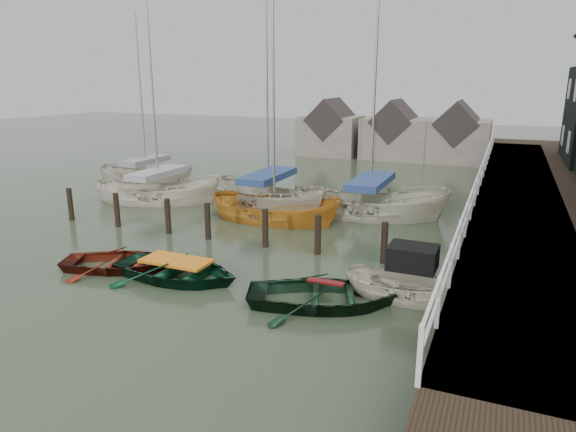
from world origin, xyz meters
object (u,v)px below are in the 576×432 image
at_px(sailboat_a, 160,201).
at_px(rowboat_red, 122,269).
at_px(sailboat_e, 147,183).
at_px(rowboat_dkgreen, 325,305).
at_px(sailboat_d, 369,215).
at_px(sailboat_c, 274,220).
at_px(sailboat_b, 268,208).
at_px(motorboat, 409,295).
at_px(rowboat_green, 178,279).

bearing_deg(sailboat_a, rowboat_red, -170.49).
height_order(sailboat_a, sailboat_e, sailboat_a).
relative_size(rowboat_red, sailboat_e, 0.35).
bearing_deg(rowboat_dkgreen, rowboat_red, 69.66).
bearing_deg(sailboat_d, sailboat_c, 114.50).
bearing_deg(sailboat_b, motorboat, -112.76).
relative_size(motorboat, sailboat_d, 0.33).
xyz_separation_m(rowboat_red, motorboat, (8.88, 1.25, 0.12)).
bearing_deg(rowboat_green, sailboat_d, -19.90).
bearing_deg(sailboat_c, sailboat_a, 83.79).
xyz_separation_m(sailboat_a, sailboat_e, (-3.36, 3.33, 0.00)).
bearing_deg(sailboat_c, rowboat_dkgreen, -144.61).
distance_m(rowboat_red, sailboat_e, 13.82).
height_order(rowboat_green, sailboat_c, sailboat_c).
bearing_deg(rowboat_red, motorboat, -103.90).
relative_size(rowboat_green, sailboat_c, 0.38).
height_order(rowboat_red, sailboat_e, sailboat_e).
relative_size(rowboat_green, sailboat_b, 0.35).
bearing_deg(rowboat_red, rowboat_green, -112.76).
height_order(rowboat_dkgreen, sailboat_e, sailboat_e).
xyz_separation_m(sailboat_d, sailboat_e, (-13.54, 1.95, 0.00)).
relative_size(sailboat_c, sailboat_e, 1.01).
distance_m(motorboat, sailboat_c, 8.95).
xyz_separation_m(rowboat_green, sailboat_d, (3.53, 9.45, 0.06)).
bearing_deg(sailboat_d, sailboat_e, 73.44).
bearing_deg(sailboat_b, rowboat_red, -165.49).
relative_size(sailboat_d, sailboat_e, 1.07).
relative_size(rowboat_red, sailboat_c, 0.35).
height_order(sailboat_a, sailboat_c, sailboat_a).
distance_m(rowboat_green, sailboat_e, 15.17).
xyz_separation_m(rowboat_red, rowboat_green, (2.15, -0.03, 0.00)).
xyz_separation_m(motorboat, sailboat_c, (-6.76, 5.87, -0.11)).
distance_m(sailboat_d, sailboat_e, 13.68).
height_order(sailboat_b, sailboat_d, sailboat_b).
distance_m(sailboat_a, sailboat_d, 10.27).
xyz_separation_m(rowboat_red, sailboat_d, (5.68, 9.42, 0.06)).
xyz_separation_m(sailboat_c, sailboat_e, (-9.98, 4.25, 0.05)).
distance_m(rowboat_green, sailboat_a, 10.45).
bearing_deg(rowboat_green, rowboat_dkgreen, -89.09).
xyz_separation_m(rowboat_green, sailboat_a, (-6.65, 8.06, 0.06)).
relative_size(rowboat_dkgreen, sailboat_c, 0.39).
xyz_separation_m(sailboat_a, sailboat_d, (10.18, 1.39, -0.00)).
xyz_separation_m(sailboat_a, sailboat_c, (6.62, -0.91, -0.05)).
relative_size(rowboat_dkgreen, sailboat_d, 0.37).
bearing_deg(rowboat_red, sailboat_c, -38.50).
relative_size(rowboat_dkgreen, motorboat, 1.13).
bearing_deg(rowboat_red, sailboat_b, -28.57).
bearing_deg(sailboat_a, sailboat_c, -117.63).
distance_m(rowboat_green, rowboat_dkgreen, 4.73).
distance_m(rowboat_dkgreen, sailboat_a, 13.93).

